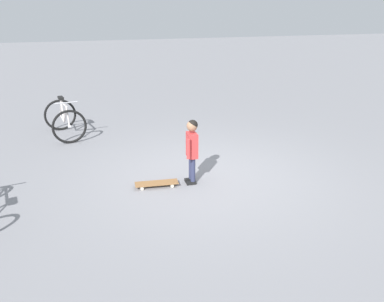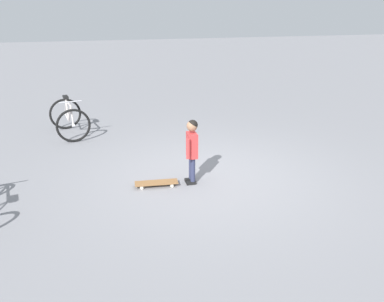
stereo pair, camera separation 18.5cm
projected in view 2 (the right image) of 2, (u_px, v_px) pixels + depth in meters
name	position (u px, v px, depth m)	size (l,w,h in m)	color
ground_plane	(211.00, 177.00, 6.92)	(50.00, 50.00, 0.00)	gray
child_person	(192.00, 145.00, 6.47)	(0.22, 0.37, 1.06)	#2D3351
skateboard	(156.00, 183.00, 6.55)	(0.69, 0.24, 0.07)	olive
bicycle_near	(69.00, 118.00, 8.90)	(0.91, 1.19, 0.85)	black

